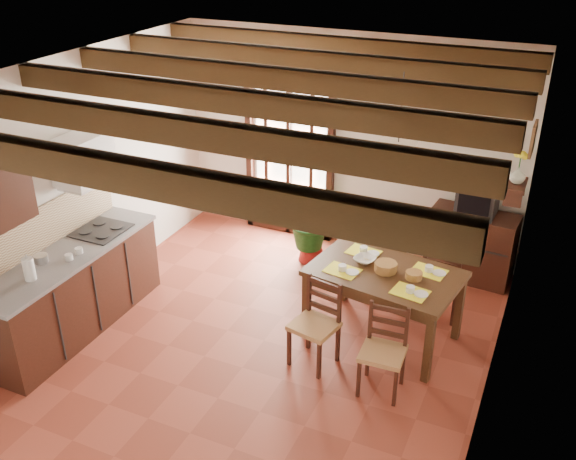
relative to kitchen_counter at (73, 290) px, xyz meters
The scene contains 24 objects.
ground_plane 2.10m from the kitchen_counter, 17.06° to the left, with size 5.00×5.00×0.00m, color brown.
room_shell 2.45m from the kitchen_counter, 17.06° to the left, with size 4.52×5.02×2.81m.
ceiling_beams 3.02m from the kitchen_counter, 17.06° to the left, with size 4.50×4.34×0.20m.
french_door 3.33m from the kitchen_counter, 69.23° to the left, with size 1.26×0.11×2.32m.
kitchen_counter is the anchor object (origin of this frame).
range_hood 1.38m from the kitchen_counter, 99.79° to the left, with size 0.38×0.60×0.54m.
counter_items 0.49m from the kitchen_counter, 89.91° to the left, with size 0.50×1.43×0.25m.
dining_table 3.29m from the kitchen_counter, 21.17° to the left, with size 1.61×1.17×0.80m.
chair_near_left 2.63m from the kitchen_counter, 10.84° to the left, with size 0.49×0.47×0.90m.
chair_near_right 3.33m from the kitchen_counter, ahead, with size 0.42×0.40×0.87m.
chair_far_left 3.45m from the kitchen_counter, 35.33° to the left, with size 0.53×0.51×0.94m.
chair_far_right 4.01m from the kitchen_counter, 27.88° to the left, with size 0.46×0.44×0.93m.
table_setting 3.30m from the kitchen_counter, 21.17° to the left, with size 1.08×0.72×0.10m.
table_bowl 3.10m from the kitchen_counter, 24.50° to the left, with size 0.22×0.22×0.05m, color white.
sideboard 4.63m from the kitchen_counter, 37.59° to the left, with size 1.01×0.46×0.86m, color black.
crt_tv 4.66m from the kitchen_counter, 37.54° to the left, with size 0.47×0.43×0.38m.
fuse_box 4.80m from the kitchen_counter, 41.72° to the left, with size 0.25×0.03×0.32m, color white.
plant_pot 3.01m from the kitchen_counter, 53.98° to the left, with size 0.34×0.34×0.21m, color maroon.
potted_plant 2.99m from the kitchen_counter, 53.98° to the left, with size 1.83×1.57×2.04m, color #144C19.
wall_shelf 4.76m from the kitchen_counter, 28.25° to the left, with size 0.20×0.42×0.20m.
shelf_vase 4.80m from the kitchen_counter, 28.25° to the left, with size 0.15×0.15×0.15m, color #B2BFB2.
shelf_flowers 4.85m from the kitchen_counter, 28.25° to the left, with size 0.14×0.14×0.36m.
framed_picture 4.98m from the kitchen_counter, 27.77° to the left, with size 0.03×0.32×0.32m.
pendant_lamp 3.68m from the kitchen_counter, 22.78° to the left, with size 0.36×0.36×0.84m.
Camera 1 is at (2.50, -4.93, 4.12)m, focal length 40.00 mm.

